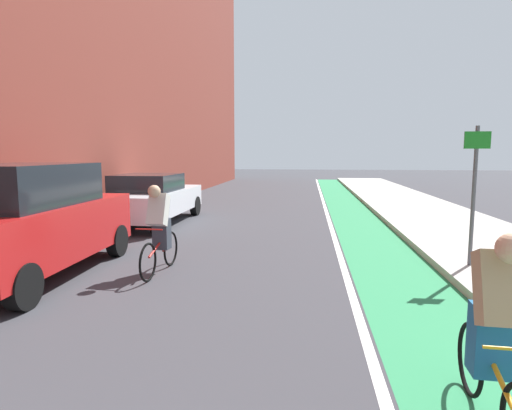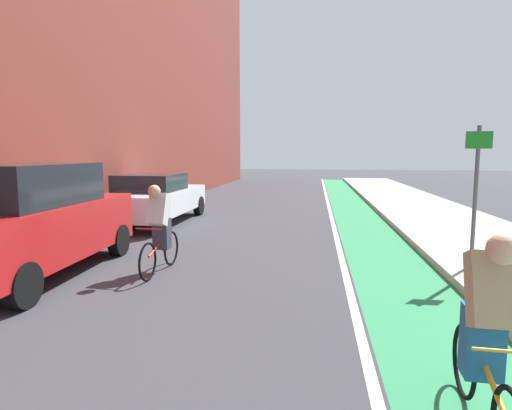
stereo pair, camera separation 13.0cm
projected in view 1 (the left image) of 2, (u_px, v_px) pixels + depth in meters
ground_plane at (254, 220)px, 13.91m from camera, size 87.36×87.36×0.00m
bike_lane_paint at (352, 213)px, 15.48m from camera, size 1.60×39.71×0.00m
lane_divider_stripe at (327, 212)px, 15.59m from camera, size 0.12×39.71×0.00m
sidewalk_right at (424, 212)px, 15.17m from camera, size 3.48×39.71×0.14m
parked_suv_red at (27, 220)px, 7.35m from camera, size 2.09×4.29×1.98m
parked_sedan_white at (150, 198)px, 13.08m from camera, size 2.02×4.81×1.53m
cyclist_lead at (495, 331)px, 3.25m from camera, size 0.48×1.70×1.60m
cyclist_mid at (160, 227)px, 7.63m from camera, size 0.48×1.72×1.61m
street_sign_post at (474, 183)px, 7.54m from camera, size 0.44×0.07×2.50m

